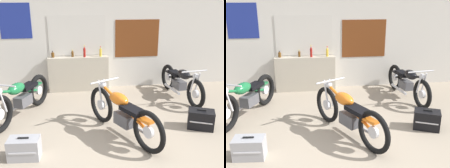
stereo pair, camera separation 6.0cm
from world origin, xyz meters
The scene contains 12 objects.
ground_plane centered at (0.00, 0.00, 0.00)m, with size 24.00×24.00×0.00m, color gray.
wall_back centered at (-0.02, 3.56, 1.40)m, with size 10.00×0.07×2.80m.
sill_counter centered at (-0.65, 3.38, 0.46)m, with size 1.59×0.28×0.93m.
bottle_leftmost centered at (-1.30, 3.41, 1.00)m, with size 0.08×0.08×0.17m.
bottle_left_center centered at (-0.79, 3.41, 1.01)m, with size 0.06×0.06×0.18m.
bottle_center centered at (-0.48, 3.33, 1.07)m, with size 0.06×0.06×0.31m.
bottle_right_center centered at (-0.06, 3.35, 1.05)m, with size 0.06×0.06×0.27m.
motorcycle_black centered at (1.86, 2.45, 0.41)m, with size 0.64×2.05×0.86m.
motorcycle_green centered at (-1.90, 1.86, 0.43)m, with size 1.01×1.98×0.92m.
motorcycle_orange centered at (0.07, 0.79, 0.44)m, with size 1.08×1.91×0.93m.
hard_case_silver centered at (-1.59, 0.29, 0.17)m, with size 0.51×0.33×0.37m.
hard_case_black centered at (1.63, 0.84, 0.18)m, with size 0.57×0.48×0.39m.
Camera 2 is at (-0.68, -3.47, 2.46)m, focal length 42.00 mm.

